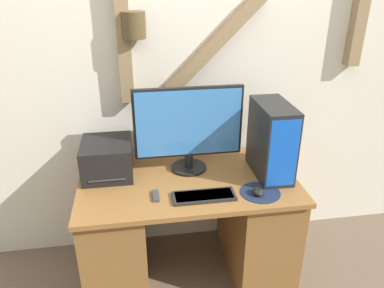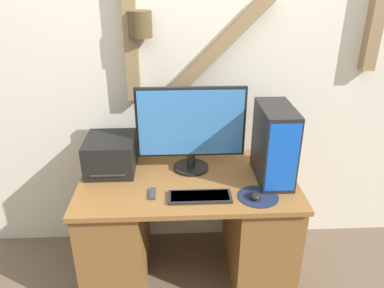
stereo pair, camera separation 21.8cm
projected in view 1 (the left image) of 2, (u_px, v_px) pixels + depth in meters
name	position (u px, v px, depth m)	size (l,w,h in m)	color
wall_back	(179.00, 61.00, 2.40)	(6.40, 0.19, 2.70)	silver
desk	(188.00, 226.00, 2.43)	(1.31, 0.75, 0.73)	brown
monitor	(189.00, 126.00, 2.28)	(0.67, 0.22, 0.54)	black
keyboard	(204.00, 196.00, 2.09)	(0.35, 0.13, 0.02)	black
mousepad	(260.00, 192.00, 2.14)	(0.23, 0.23, 0.00)	#19233D
mouse	(258.00, 192.00, 2.11)	(0.06, 0.08, 0.04)	black
computer_tower	(272.00, 140.00, 2.25)	(0.19, 0.39, 0.45)	black
printer	(107.00, 158.00, 2.30)	(0.30, 0.34, 0.21)	black
remote_control	(156.00, 196.00, 2.09)	(0.03, 0.11, 0.02)	#38383D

